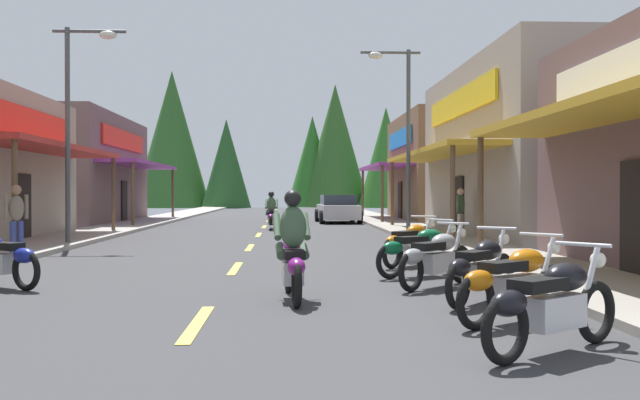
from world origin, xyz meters
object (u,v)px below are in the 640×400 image
object	(u,v)px
parked_car_curbside	(338,209)
streetlamp_left	(78,104)
streetlamp_right	(400,116)
motorcycle_parked_right_4	(420,250)
motorcycle_parked_right_3	(436,257)
pedestrian_browsing	(460,210)
rider_cruising_lead	(292,254)
motorcycle_parked_right_1	(515,281)
motorcycle_parked_right_5	(411,243)
motorcycle_parked_right_2	(481,268)
motorcycle_parked_right_0	(552,303)
pedestrian_by_shop	(16,215)
rider_cruising_trailing	(271,214)

from	to	relation	value
parked_car_curbside	streetlamp_left	bearing A→B (deg)	149.31
streetlamp_right	motorcycle_parked_right_4	distance (m)	11.98
motorcycle_parked_right_3	pedestrian_browsing	distance (m)	12.08
motorcycle_parked_right_3	rider_cruising_lead	bearing A→B (deg)	162.52
motorcycle_parked_right_1	pedestrian_browsing	distance (m)	15.09
streetlamp_left	motorcycle_parked_right_3	world-z (taller)	streetlamp_left
motorcycle_parked_right_4	parked_car_curbside	world-z (taller)	parked_car_curbside
motorcycle_parked_right_5	motorcycle_parked_right_2	bearing A→B (deg)	-137.71
motorcycle_parked_right_4	rider_cruising_lead	xyz separation A→B (m)	(-2.35, -2.82, 0.17)
pedestrian_browsing	motorcycle_parked_right_1	bearing A→B (deg)	112.34
streetlamp_right	rider_cruising_lead	bearing A→B (deg)	-104.75
motorcycle_parked_right_5	parked_car_curbside	size ratio (longest dim) A/B	0.39
parked_car_curbside	motorcycle_parked_right_3	bearing A→B (deg)	177.51
motorcycle_parked_right_0	rider_cruising_lead	distance (m)	4.27
motorcycle_parked_right_2	motorcycle_parked_right_4	world-z (taller)	same
motorcycle_parked_right_2	motorcycle_parked_right_1	bearing A→B (deg)	-141.11
motorcycle_parked_right_5	parked_car_curbside	xyz separation A→B (m)	(-0.06, 21.21, 0.20)
motorcycle_parked_right_4	motorcycle_parked_right_5	world-z (taller)	same
streetlamp_right	pedestrian_by_shop	world-z (taller)	streetlamp_right
streetlamp_right	parked_car_curbside	world-z (taller)	streetlamp_right
rider_cruising_lead	rider_cruising_trailing	bearing A→B (deg)	-1.95
motorcycle_parked_right_1	pedestrian_browsing	xyz separation A→B (m)	(2.92, 14.80, 0.47)
streetlamp_left	rider_cruising_trailing	distance (m)	10.82
rider_cruising_trailing	pedestrian_browsing	xyz separation A→B (m)	(6.27, -6.31, 0.31)
rider_cruising_trailing	parked_car_curbside	world-z (taller)	rider_cruising_trailing
rider_cruising_lead	motorcycle_parked_right_4	bearing A→B (deg)	-44.02
pedestrian_browsing	pedestrian_by_shop	bearing A→B (deg)	59.94
pedestrian_browsing	parked_car_curbside	distance (m)	13.29
motorcycle_parked_right_1	motorcycle_parked_right_5	bearing A→B (deg)	54.32
streetlamp_right	pedestrian_by_shop	bearing A→B (deg)	-144.84
streetlamp_right	parked_car_curbside	distance (m)	12.28
streetlamp_right	rider_cruising_lead	size ratio (longest dim) A/B	2.97
rider_cruising_trailing	pedestrian_by_shop	size ratio (longest dim) A/B	1.25
motorcycle_parked_right_5	motorcycle_parked_right_3	bearing A→B (deg)	-141.91
streetlamp_right	motorcycle_parked_right_5	bearing A→B (deg)	-97.47
motorcycle_parked_right_3	motorcycle_parked_right_4	world-z (taller)	same
motorcycle_parked_right_5	pedestrian_by_shop	distance (m)	9.23
motorcycle_parked_right_4	motorcycle_parked_right_5	distance (m)	1.84
streetlamp_left	motorcycle_parked_right_1	size ratio (longest dim) A/B	3.48
motorcycle_parked_right_5	streetlamp_left	bearing A→B (deg)	96.60
motorcycle_parked_right_2	rider_cruising_lead	xyz separation A→B (m)	(-2.61, 0.35, 0.17)
rider_cruising_lead	motorcycle_parked_right_2	bearing A→B (deg)	-101.73
motorcycle_parked_right_0	rider_cruising_trailing	distance (m)	22.97
pedestrian_browsing	rider_cruising_lead	bearing A→B (deg)	100.38
motorcycle_parked_right_0	motorcycle_parked_right_3	xyz separation A→B (m)	(-0.12, 4.80, 0.00)
motorcycle_parked_right_2	streetlamp_left	bearing A→B (deg)	77.77
motorcycle_parked_right_5	pedestrian_by_shop	size ratio (longest dim) A/B	0.99
pedestrian_browsing	streetlamp_left	bearing A→B (deg)	46.05
rider_cruising_lead	parked_car_curbside	world-z (taller)	rider_cruising_lead
streetlamp_right	pedestrian_browsing	size ratio (longest dim) A/B	3.83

